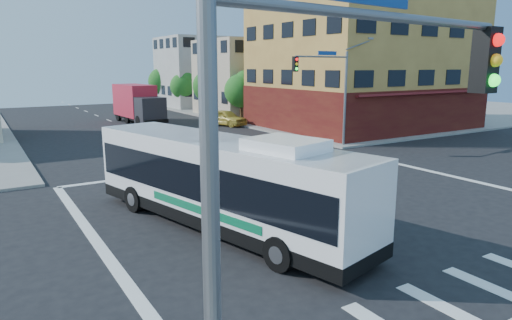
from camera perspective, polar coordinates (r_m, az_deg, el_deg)
ground at (r=20.21m, az=8.81°, el=-5.73°), size 120.00×120.00×0.00m
sidewalk_ne at (r=69.01m, az=12.18°, el=6.56°), size 50.00×50.00×0.15m
corner_building_ne at (r=46.44m, az=13.17°, el=11.30°), size 18.10×15.44×14.00m
building_east_near at (r=56.89m, az=-0.34°, el=10.24°), size 12.06×10.06×9.00m
building_east_far at (r=69.22m, az=-6.49°, el=10.85°), size 12.06×10.06×10.00m
signal_mast_ne at (r=33.28m, az=9.17°, el=9.82°), size 7.91×1.13×8.07m
signal_mast_sw at (r=5.41m, az=10.04°, el=0.42°), size 7.91×1.01×8.07m
street_tree_a at (r=49.14m, az=-1.73°, el=8.92°), size 3.60×3.60×5.53m
street_tree_b at (r=56.19m, az=-5.87°, el=9.39°), size 3.80×3.80×5.79m
street_tree_c at (r=63.49m, az=-9.07°, el=9.31°), size 3.40×3.40×5.29m
street_tree_d at (r=70.92m, az=-11.62°, el=9.80°), size 4.00×4.00×6.03m
transit_bus at (r=16.95m, az=-4.42°, el=-2.59°), size 5.66×12.95×3.75m
box_truck at (r=50.01m, az=-14.48°, el=6.71°), size 3.14×9.03×4.00m
parked_car at (r=46.58m, az=-3.80°, el=5.31°), size 3.35×5.08×1.61m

